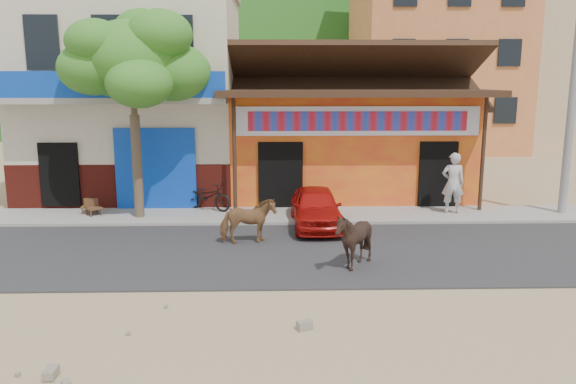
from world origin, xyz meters
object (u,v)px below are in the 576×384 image
object	(u,v)px
cow_tan	(248,221)
cafe_chair_left	(88,200)
cafe_chair_right	(94,201)
red_car	(316,207)
pedestrian	(453,183)
tree	(134,115)
scooter	(208,196)
utility_pole	(575,79)
cow_dark	(354,239)

from	to	relation	value
cow_tan	cafe_chair_left	bearing A→B (deg)	46.67
cafe_chair_left	cafe_chair_right	size ratio (longest dim) A/B	0.93
red_car	cafe_chair_left	distance (m)	6.98
pedestrian	cafe_chair_right	bearing A→B (deg)	8.14
tree	cafe_chair_right	distance (m)	2.93
cow_tan	scooter	size ratio (longest dim) A/B	0.82
scooter	cafe_chair_left	distance (m)	3.60
tree	utility_pole	world-z (taller)	utility_pole
tree	cafe_chair_right	world-z (taller)	tree
red_car	tree	bearing A→B (deg)	167.83
pedestrian	cafe_chair_right	size ratio (longest dim) A/B	2.14
cow_dark	cafe_chair_right	xyz separation A→B (m)	(-7.12, 4.76, -0.13)
cow_dark	utility_pole	bearing A→B (deg)	112.02
scooter	cafe_chair_left	size ratio (longest dim) A/B	2.07
pedestrian	cafe_chair_right	distance (m)	10.81
cow_tan	cafe_chair_right	bearing A→B (deg)	47.78
cafe_chair_left	cafe_chair_right	xyz separation A→B (m)	(0.25, -0.28, 0.03)
utility_pole	tree	bearing A→B (deg)	-179.10
cafe_chair_left	cafe_chair_right	bearing A→B (deg)	-47.33
utility_pole	pedestrian	world-z (taller)	utility_pole
cow_dark	scooter	size ratio (longest dim) A/B	0.78
cow_dark	scooter	world-z (taller)	cow_dark
utility_pole	cafe_chair_left	distance (m)	14.89
utility_pole	cow_tan	distance (m)	10.48
pedestrian	cow_dark	bearing A→B (deg)	60.44
cafe_chair_right	cow_tan	bearing A→B (deg)	-70.06
red_car	pedestrian	size ratio (longest dim) A/B	1.78
utility_pole	cafe_chair_right	xyz separation A→B (m)	(-14.20, 0.00, -3.57)
tree	pedestrian	xyz separation A→B (m)	(9.40, 0.22, -2.07)
tree	cow_tan	world-z (taller)	tree
cafe_chair_right	pedestrian	bearing A→B (deg)	-39.33
red_car	cafe_chair_right	world-z (taller)	red_car
utility_pole	cow_dark	size ratio (longest dim) A/B	6.18
scooter	pedestrian	world-z (taller)	pedestrian
cow_tan	cafe_chair_right	world-z (taller)	cow_tan
cow_dark	red_car	world-z (taller)	cow_dark
tree	cafe_chair_left	distance (m)	3.11
cow_tan	red_car	xyz separation A→B (m)	(1.84, 1.60, -0.02)
tree	cow_dark	distance (m)	7.71
cafe_chair_right	scooter	bearing A→B (deg)	-28.74
pedestrian	scooter	bearing A→B (deg)	3.37
red_car	scooter	distance (m)	3.72
tree	red_car	bearing A→B (deg)	-10.95
cow_dark	pedestrian	bearing A→B (deg)	130.53
tree	red_car	distance (m)	5.83
tree	scooter	xyz separation A→B (m)	(1.93, 0.83, -2.56)
cow_dark	cow_tan	bearing A→B (deg)	-141.11
pedestrian	cafe_chair_left	size ratio (longest dim) A/B	2.30
red_car	scooter	xyz separation A→B (m)	(-3.23, 1.83, -0.04)
cow_dark	cafe_chair_left	bearing A→B (deg)	-136.20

